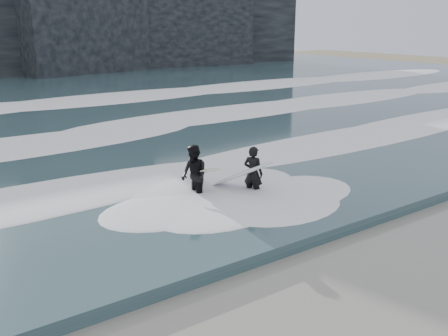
{
  "coord_description": "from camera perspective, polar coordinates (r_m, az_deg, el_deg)",
  "views": [
    {
      "loc": [
        -7.74,
        -4.21,
        4.9
      ],
      "look_at": [
        -0.1,
        6.6,
        1.0
      ],
      "focal_mm": 40.0,
      "sensor_mm": 36.0,
      "label": 1
    }
  ],
  "objects": [
    {
      "name": "ground",
      "position": [
        10.08,
        23.46,
        -14.17
      ],
      "size": [
        120.0,
        120.0,
        0.0
      ],
      "primitive_type": "plane",
      "color": "olive",
      "rests_on": "ground"
    },
    {
      "name": "sea",
      "position": [
        34.43,
        -22.09,
        7.29
      ],
      "size": [
        90.0,
        52.0,
        0.3
      ],
      "primitive_type": "cube",
      "color": "#2F4850",
      "rests_on": "ground"
    },
    {
      "name": "foam_near",
      "position": [
        15.96,
        -4.68,
        -0.02
      ],
      "size": [
        60.0,
        3.2,
        0.2
      ],
      "primitive_type": "ellipsoid",
      "color": "white",
      "rests_on": "sea"
    },
    {
      "name": "foam_mid",
      "position": [
        22.1,
        -14.03,
        4.23
      ],
      "size": [
        60.0,
        4.0,
        0.24
      ],
      "primitive_type": "ellipsoid",
      "color": "white",
      "rests_on": "sea"
    },
    {
      "name": "foam_far",
      "position": [
        30.54,
        -20.34,
        7.02
      ],
      "size": [
        60.0,
        4.8,
        0.3
      ],
      "primitive_type": "ellipsoid",
      "color": "white",
      "rests_on": "sea"
    },
    {
      "name": "surfer_left",
      "position": [
        14.0,
        2.86,
        -0.65
      ],
      "size": [
        1.3,
        2.24,
        1.57
      ],
      "color": "black",
      "rests_on": "ground"
    },
    {
      "name": "surfer_right",
      "position": [
        13.71,
        -3.28,
        -0.79
      ],
      "size": [
        1.29,
        2.0,
        1.69
      ],
      "color": "black",
      "rests_on": "ground"
    }
  ]
}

